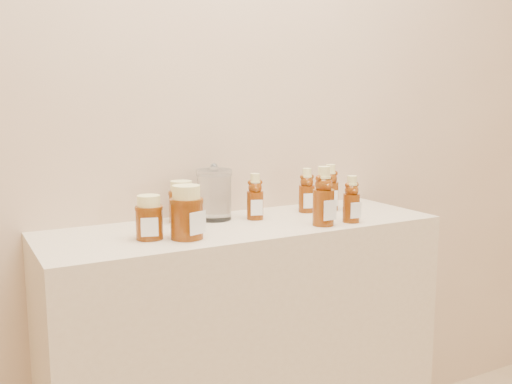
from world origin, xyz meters
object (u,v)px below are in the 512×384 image
bear_bottle_front_left (324,192)px  glass_canister (214,192)px  bear_bottle_back_left (255,193)px  honey_jar_left (149,217)px  display_table (245,365)px

bear_bottle_front_left → glass_canister: bear_bottle_front_left is taller
bear_bottle_back_left → glass_canister: size_ratio=0.95×
bear_bottle_back_left → glass_canister: (-0.11, 0.06, 0.00)m
honey_jar_left → glass_canister: (0.26, 0.15, 0.03)m
bear_bottle_back_left → honey_jar_left: bear_bottle_back_left is taller
display_table → honey_jar_left: bearing=-172.1°
honey_jar_left → bear_bottle_back_left: bearing=31.2°
bear_bottle_front_left → honey_jar_left: (-0.51, 0.08, -0.04)m
bear_bottle_front_left → honey_jar_left: 0.51m
bear_bottle_front_left → bear_bottle_back_left: bearing=125.9°
bear_bottle_back_left → bear_bottle_front_left: bearing=-35.0°
honey_jar_left → bear_bottle_front_left: bearing=8.0°
bear_bottle_back_left → honey_jar_left: bearing=-148.9°
display_table → glass_canister: size_ratio=7.03×
display_table → bear_bottle_back_left: size_ratio=7.39×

